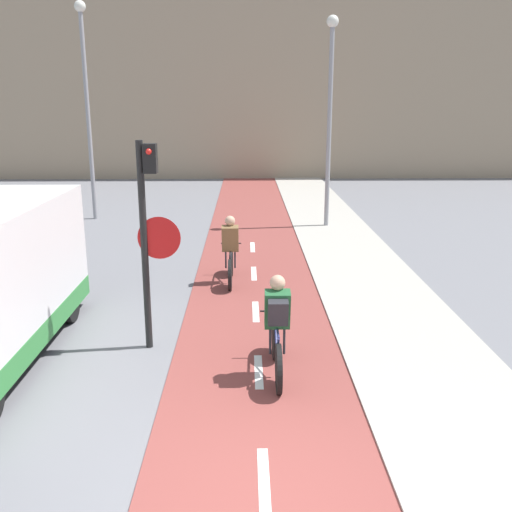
{
  "coord_description": "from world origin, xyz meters",
  "views": [
    {
      "loc": [
        -0.17,
        -4.67,
        3.85
      ],
      "look_at": [
        0.0,
        5.18,
        1.2
      ],
      "focal_mm": 40.0,
      "sensor_mm": 36.0,
      "label": 1
    }
  ],
  "objects_px": {
    "street_lamp_far": "(86,90)",
    "cyclist_near": "(277,330)",
    "street_lamp_sidewalk": "(330,101)",
    "traffic_light_pole": "(149,224)",
    "cyclist_far": "(230,253)"
  },
  "relations": [
    {
      "from": "street_lamp_far",
      "to": "cyclist_near",
      "type": "xyz_separation_m",
      "value": [
        5.62,
        -11.79,
        -3.52
      ]
    },
    {
      "from": "street_lamp_far",
      "to": "street_lamp_sidewalk",
      "type": "height_order",
      "value": "street_lamp_far"
    },
    {
      "from": "traffic_light_pole",
      "to": "cyclist_far",
      "type": "relative_size",
      "value": 1.88
    },
    {
      "from": "cyclist_near",
      "to": "cyclist_far",
      "type": "distance_m",
      "value": 4.53
    },
    {
      "from": "traffic_light_pole",
      "to": "street_lamp_sidewalk",
      "type": "bearing_deg",
      "value": 66.29
    },
    {
      "from": "traffic_light_pole",
      "to": "street_lamp_far",
      "type": "xyz_separation_m",
      "value": [
        -3.68,
        10.74,
        2.19
      ]
    },
    {
      "from": "traffic_light_pole",
      "to": "cyclist_far",
      "type": "height_order",
      "value": "traffic_light_pole"
    },
    {
      "from": "street_lamp_sidewalk",
      "to": "cyclist_near",
      "type": "bearing_deg",
      "value": -101.68
    },
    {
      "from": "cyclist_far",
      "to": "street_lamp_sidewalk",
      "type": "bearing_deg",
      "value": 63.59
    },
    {
      "from": "traffic_light_pole",
      "to": "cyclist_far",
      "type": "xyz_separation_m",
      "value": [
        1.16,
        3.41,
        -1.38
      ]
    },
    {
      "from": "street_lamp_sidewalk",
      "to": "cyclist_near",
      "type": "xyz_separation_m",
      "value": [
        -2.14,
        -10.34,
        -3.2
      ]
    },
    {
      "from": "cyclist_far",
      "to": "traffic_light_pole",
      "type": "bearing_deg",
      "value": -108.8
    },
    {
      "from": "street_lamp_sidewalk",
      "to": "cyclist_far",
      "type": "bearing_deg",
      "value": -116.41
    },
    {
      "from": "cyclist_near",
      "to": "cyclist_far",
      "type": "bearing_deg",
      "value": 99.94
    },
    {
      "from": "cyclist_near",
      "to": "cyclist_far",
      "type": "xyz_separation_m",
      "value": [
        -0.78,
        4.46,
        -0.05
      ]
    }
  ]
}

